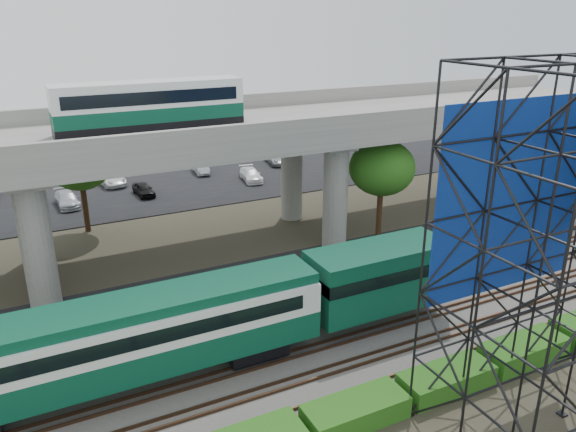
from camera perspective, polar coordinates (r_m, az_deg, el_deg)
ground at (r=28.38m, az=0.15°, el=-15.68°), size 140.00×140.00×0.00m
ballast_bed at (r=29.81m, az=-1.63°, el=-13.51°), size 90.00×12.00×0.20m
service_road at (r=36.69m, az=-7.29°, el=-6.88°), size 90.00×5.00×0.08m
parking_lot at (r=57.94m, az=-15.15°, el=2.82°), size 90.00×18.00×0.08m
harbor_water at (r=79.01m, az=-18.56°, el=6.99°), size 140.00×40.00×0.03m
rail_tracks at (r=29.71m, az=-1.63°, el=-13.22°), size 90.00×9.52×0.16m
commuter_train at (r=26.86m, az=-12.42°, el=-11.13°), size 29.30×3.06×4.30m
overpass at (r=38.86m, az=-10.79°, el=7.32°), size 80.00×12.00×12.40m
scaffold_tower at (r=23.93m, az=26.53°, el=-4.57°), size 9.36×6.36×15.00m
hedge_strip at (r=25.51m, az=6.89°, el=-19.02°), size 34.60×1.80×1.20m
trees at (r=38.76m, az=-17.02°, el=2.70°), size 40.94×16.94×7.69m
parked_cars at (r=57.72m, az=-14.04°, el=3.54°), size 36.20×9.67×1.27m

